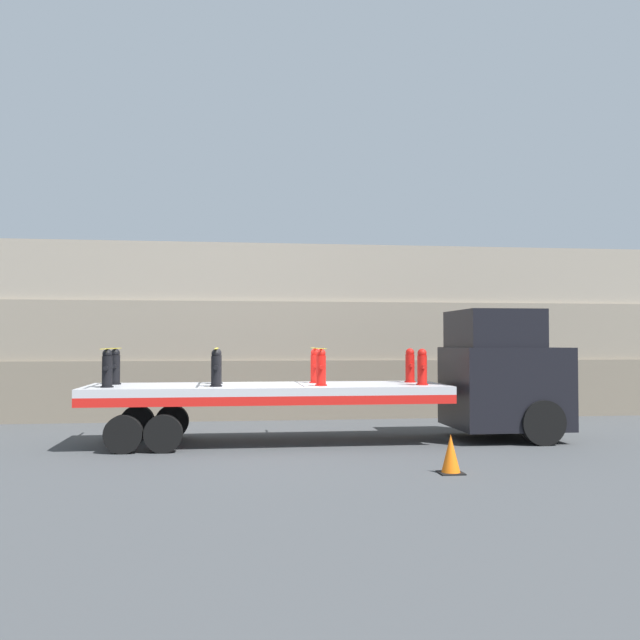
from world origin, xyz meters
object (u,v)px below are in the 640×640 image
Objects in this scene: fire_hydrant_black_near_0 at (107,369)px; fire_hydrant_black_near_1 at (216,368)px; flatbed_trailer at (249,395)px; truck_cab at (506,375)px; fire_hydrant_black_far_1 at (217,367)px; fire_hydrant_red_near_2 at (321,368)px; fire_hydrant_red_far_2 at (315,366)px; traffic_cone at (451,454)px; fire_hydrant_red_near_3 at (422,367)px; fire_hydrant_black_far_0 at (115,367)px; fire_hydrant_red_far_3 at (410,366)px.

fire_hydrant_black_near_0 and fire_hydrant_black_near_1 have the same top height.
truck_cab is at bearing 0.00° from flatbed_trailer.
fire_hydrant_black_near_1 is 1.00× the size of fire_hydrant_black_far_1.
fire_hydrant_black_far_1 is 2.65m from fire_hydrant_red_near_2.
truck_cab is 3.70× the size of fire_hydrant_red_near_2.
fire_hydrant_black_near_0 is 4.93m from fire_hydrant_red_far_2.
fire_hydrant_red_far_2 is at bearing 19.04° from flatbed_trailer.
truck_cab is 4.72m from fire_hydrant_red_far_2.
fire_hydrant_red_far_2 is at bearing 173.11° from truck_cab.
fire_hydrant_black_near_1 is at bearing -154.76° from fire_hydrant_red_far_2.
truck_cab is 9.50m from fire_hydrant_black_near_0.
traffic_cone is (4.29, -3.77, -1.45)m from fire_hydrant_black_near_1.
fire_hydrant_black_far_1 is 1.00× the size of fire_hydrant_red_far_2.
fire_hydrant_black_far_1 is 1.00× the size of fire_hydrant_red_near_2.
fire_hydrant_red_near_3 is at bearing -25.24° from fire_hydrant_red_far_2.
fire_hydrant_red_far_2 is (-4.68, 0.57, 0.21)m from truck_cab.
fire_hydrant_red_far_3 is at bearing 0.00° from fire_hydrant_black_far_0.
fire_hydrant_black_near_0 is 1.00× the size of fire_hydrant_black_far_1.
fire_hydrant_red_far_2 is (1.64, 0.57, 0.66)m from flatbed_trailer.
fire_hydrant_black_far_1 is 1.21× the size of traffic_cone.
fire_hydrant_red_far_2 is 2.65m from fire_hydrant_red_near_3.
fire_hydrant_red_far_3 is at bearing 90.00° from fire_hydrant_red_near_3.
fire_hydrant_black_near_1 is at bearing -143.38° from flatbed_trailer.
fire_hydrant_red_near_3 is 1.21× the size of traffic_cone.
fire_hydrant_black_far_0 is at bearing 166.74° from fire_hydrant_red_near_2.
fire_hydrant_red_near_3 is at bearing 0.00° from fire_hydrant_red_near_2.
fire_hydrant_black_far_0 is at bearing 171.07° from fire_hydrant_red_near_3.
truck_cab is 3.70× the size of fire_hydrant_black_near_0.
flatbed_trailer is 9.83× the size of fire_hydrant_black_near_0.
fire_hydrant_black_near_1 is at bearing 0.00° from fire_hydrant_black_near_0.
fire_hydrant_red_near_2 is at bearing 180.00° from fire_hydrant_red_near_3.
fire_hydrant_red_near_2 is at bearing -90.00° from fire_hydrant_red_far_2.
fire_hydrant_black_far_1 is 1.00× the size of fire_hydrant_red_far_3.
fire_hydrant_red_near_2 and fire_hydrant_red_far_3 have the same top height.
truck_cab is 5.30m from traffic_cone.
fire_hydrant_black_far_0 is (0.00, 1.13, 0.00)m from fire_hydrant_black_near_0.
fire_hydrant_black_far_0 is 7.20m from fire_hydrant_red_far_3.
fire_hydrant_black_far_0 reaches higher than flatbed_trailer.
truck_cab reaches higher than fire_hydrant_black_far_0.
fire_hydrant_black_far_1 is at bearing 180.00° from fire_hydrant_red_far_2.
fire_hydrant_black_far_0 is 1.21× the size of traffic_cone.
fire_hydrant_red_far_2 reaches higher than flatbed_trailer.
fire_hydrant_red_far_3 is (2.40, 1.13, 0.00)m from fire_hydrant_red_near_2.
fire_hydrant_black_far_0 is at bearing 180.00° from fire_hydrant_red_far_3.
truck_cab reaches higher than fire_hydrant_red_near_2.
truck_cab reaches higher than fire_hydrant_black_near_1.
truck_cab is at bearing 4.57° from fire_hydrant_black_near_1.
truck_cab is at bearing -6.89° from fire_hydrant_red_far_2.
fire_hydrant_black_near_1 is (-7.08, -0.57, 0.21)m from truck_cab.
fire_hydrant_black_far_0 is 7.29m from fire_hydrant_red_near_3.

